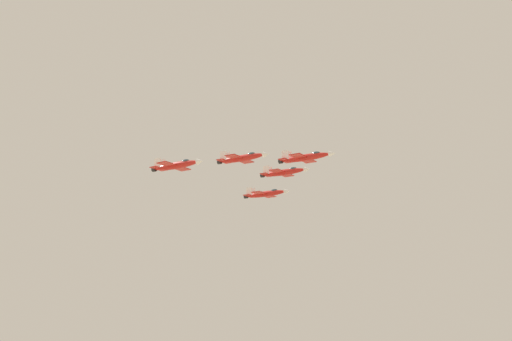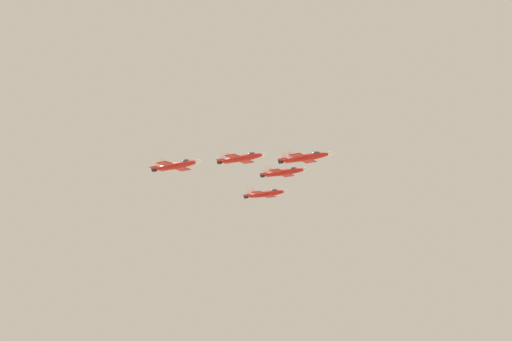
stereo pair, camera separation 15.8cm
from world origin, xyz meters
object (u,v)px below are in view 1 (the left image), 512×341
jet_right_wingman (242,158)px  jet_left_outer (266,194)px  jet_left_wingman (284,172)px  jet_right_outer (176,165)px  jet_lead (305,157)px

jet_right_wingman → jet_left_outer: 34.29m
jet_left_wingman → jet_left_outer: 16.64m
jet_left_wingman → jet_left_outer: (1.86, 16.29, -2.85)m
jet_left_wingman → jet_right_outer: size_ratio=0.96×
jet_left_wingman → jet_right_wingman: (-17.64, -11.83, -0.77)m
jet_left_wingman → jet_right_wingman: 21.26m
jet_lead → jet_left_outer: bearing=138.6°
jet_lead → jet_right_outer: (-31.56, 8.92, -3.29)m
jet_lead → jet_left_wingman: bearing=138.6°
jet_left_wingman → jet_lead: bearing=-41.4°
jet_right_wingman → jet_right_outer: jet_right_wingman is taller
jet_lead → jet_right_outer: size_ratio=0.99×
jet_left_wingman → jet_left_outer: bearing=138.6°
jet_right_outer → jet_left_wingman: bearing=69.1°
jet_lead → jet_right_outer: jet_lead is taller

